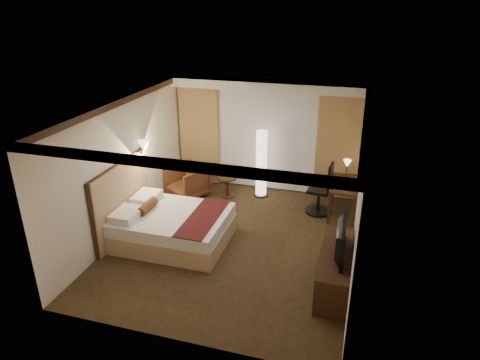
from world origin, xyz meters
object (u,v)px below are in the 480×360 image
(side_table, at_px, (227,187))
(floor_lamp, at_px, (261,164))
(desk, at_px, (343,199))
(dresser, at_px, (335,270))
(bed, at_px, (174,227))
(office_chair, at_px, (319,188))
(television, at_px, (336,236))
(armchair, at_px, (187,180))

(side_table, distance_m, floor_lamp, 0.99)
(side_table, xyz_separation_m, floor_lamp, (0.76, 0.28, 0.56))
(desk, distance_m, dresser, 2.66)
(floor_lamp, bearing_deg, bed, -114.41)
(floor_lamp, distance_m, office_chair, 1.53)
(desk, bearing_deg, office_chair, -174.54)
(office_chair, relative_size, television, 1.08)
(television, bearing_deg, bed, 77.48)
(office_chair, distance_m, television, 2.69)
(bed, xyz_separation_m, side_table, (0.38, 2.23, -0.05))
(armchair, height_order, office_chair, office_chair)
(bed, relative_size, office_chair, 1.78)
(desk, xyz_separation_m, dresser, (0.05, -2.66, -0.05))
(armchair, distance_m, desk, 3.64)
(armchair, xyz_separation_m, office_chair, (3.11, 0.03, 0.18))
(armchair, distance_m, office_chair, 3.12)
(bed, height_order, television, television)
(desk, distance_m, television, 2.72)
(bed, distance_m, dresser, 3.20)
(desk, relative_size, dresser, 0.68)
(armchair, distance_m, side_table, 0.97)
(armchair, relative_size, desk, 0.73)
(bed, relative_size, side_table, 4.09)
(bed, bearing_deg, desk, 33.86)
(desk, bearing_deg, dresser, -88.92)
(side_table, height_order, desk, desk)
(bed, relative_size, armchair, 2.54)
(desk, height_order, television, television)
(armchair, xyz_separation_m, desk, (3.64, 0.08, -0.04))
(side_table, bearing_deg, desk, -3.34)
(television, bearing_deg, dresser, -91.88)
(television, bearing_deg, office_chair, 9.87)
(bed, xyz_separation_m, armchair, (-0.54, 2.00, 0.11))
(office_chair, xyz_separation_m, dresser, (0.57, -2.61, -0.26))
(armchair, distance_m, floor_lamp, 1.81)
(side_table, bearing_deg, floor_lamp, 20.48)
(floor_lamp, distance_m, television, 3.68)
(desk, xyz_separation_m, television, (0.02, -2.66, 0.59))
(armchair, relative_size, side_table, 1.61)
(floor_lamp, bearing_deg, office_chair, -18.98)
(side_table, height_order, dresser, dresser)
(bed, height_order, desk, desk)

